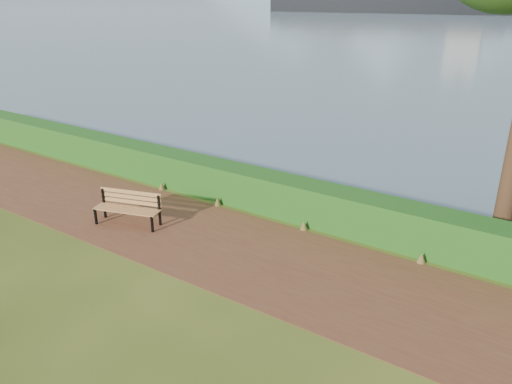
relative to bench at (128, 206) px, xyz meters
The scene contains 5 objects.
ground 2.30m from the bench, ahead, with size 140.00×140.00×0.00m, color #3C4F16.
path 2.33m from the bench, ahead, with size 40.00×3.40×0.01m, color brown.
hedge 3.51m from the bench, 50.13° to the left, with size 32.00×0.85×1.00m, color #184915.
bench is the anchor object (origin of this frame).
cargo_ship 134.28m from the bench, 106.59° to the left, with size 64.07×18.53×19.22m.
Camera 1 is at (6.80, -7.82, 5.50)m, focal length 35.00 mm.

